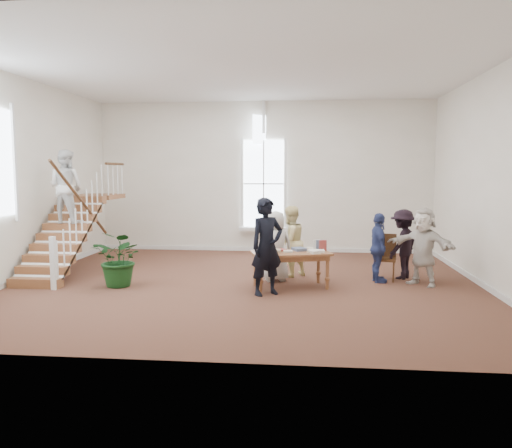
# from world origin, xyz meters

# --- Properties ---
(ground) EXTENTS (10.00, 10.00, 0.00)m
(ground) POSITION_xyz_m (0.00, 0.00, 0.00)
(ground) COLOR #4F2C1F
(ground) RESTS_ON ground
(room_shell) EXTENTS (10.49, 10.00, 10.00)m
(room_shell) POSITION_xyz_m (-0.00, 4.39, 0.40)
(room_shell) COLOR silver
(room_shell) RESTS_ON ground
(staircase) EXTENTS (1.10, 4.10, 2.92)m
(staircase) POSITION_xyz_m (-4.34, 0.75, 1.62)
(staircase) COLOR brown
(staircase) RESTS_ON ground
(library_table) EXTENTS (1.76, 1.22, 0.81)m
(library_table) POSITION_xyz_m (0.96, -0.27, 0.67)
(library_table) COLOR brown
(library_table) RESTS_ON ground
(police_officer) EXTENTS (0.83, 0.78, 1.91)m
(police_officer) POSITION_xyz_m (0.52, -0.92, 0.96)
(police_officer) COLOR black
(police_officer) RESTS_ON ground
(elderly_woman) EXTENTS (0.88, 0.72, 1.56)m
(elderly_woman) POSITION_xyz_m (0.62, 0.33, 0.78)
(elderly_woman) COLOR beige
(elderly_woman) RESTS_ON ground
(person_yellow) EXTENTS (1.00, 1.00, 1.63)m
(person_yellow) POSITION_xyz_m (0.92, 0.83, 0.82)
(person_yellow) COLOR #FBE69D
(person_yellow) RESTS_ON ground
(woman_cluster_a) EXTENTS (0.45, 0.92, 1.52)m
(woman_cluster_a) POSITION_xyz_m (2.85, 0.43, 0.76)
(woman_cluster_a) COLOR navy
(woman_cluster_a) RESTS_ON ground
(woman_cluster_b) EXTENTS (1.07, 1.17, 1.57)m
(woman_cluster_b) POSITION_xyz_m (3.45, 0.88, 0.79)
(woman_cluster_b) COLOR black
(woman_cluster_b) RESTS_ON ground
(woman_cluster_c) EXTENTS (1.48, 1.39, 1.66)m
(woman_cluster_c) POSITION_xyz_m (3.75, 0.23, 0.83)
(woman_cluster_c) COLOR silver
(woman_cluster_c) RESTS_ON ground
(floor_plant) EXTENTS (1.27, 1.17, 1.17)m
(floor_plant) POSITION_xyz_m (-2.60, -0.52, 0.59)
(floor_plant) COLOR #133B16
(floor_plant) RESTS_ON ground
(side_chair) EXTENTS (0.52, 0.52, 1.03)m
(side_chair) POSITION_xyz_m (3.06, 0.72, 0.57)
(side_chair) COLOR #3E2011
(side_chair) RESTS_ON ground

